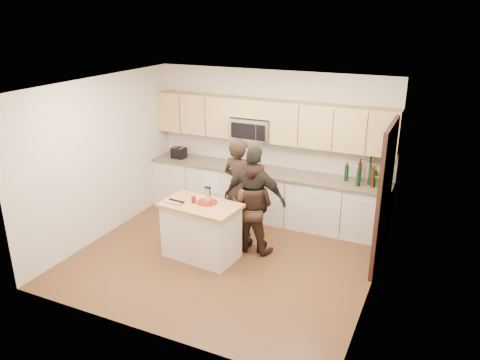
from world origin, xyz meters
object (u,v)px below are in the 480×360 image
at_px(toaster, 179,153).
at_px(woman_center, 252,207).
at_px(woman_left, 239,188).
at_px(woman_right, 254,200).
at_px(island, 201,230).

bearing_deg(toaster, woman_center, -30.03).
height_order(woman_left, woman_right, woman_right).
bearing_deg(woman_right, woman_center, -2.48).
distance_m(woman_left, woman_center, 0.62).
bearing_deg(woman_left, toaster, -11.16).
distance_m(island, woman_center, 0.89).
xyz_separation_m(toaster, woman_left, (1.67, -0.79, -0.19)).
height_order(toaster, woman_right, woman_right).
distance_m(island, woman_right, 0.96).
bearing_deg(toaster, woman_right, -29.62).
distance_m(toaster, woman_center, 2.44).
relative_size(woman_center, woman_right, 0.85).
distance_m(island, woman_left, 1.07).
height_order(toaster, woman_center, woman_center).
xyz_separation_m(island, woman_left, (0.20, 0.98, 0.40)).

